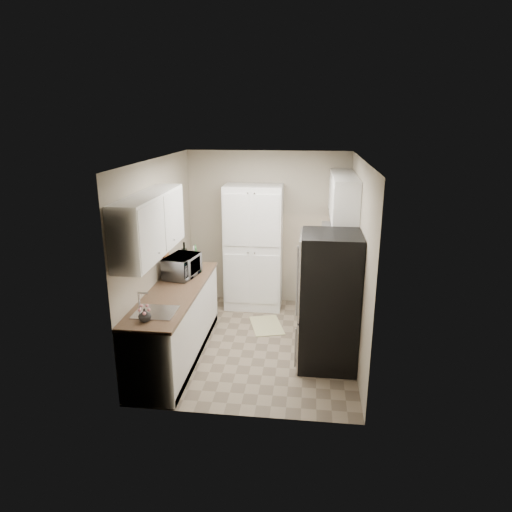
{
  "coord_description": "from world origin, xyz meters",
  "views": [
    {
      "loc": [
        0.66,
        -5.63,
        3.0
      ],
      "look_at": [
        -0.02,
        0.15,
        1.22
      ],
      "focal_mm": 32.0,
      "sensor_mm": 36.0,
      "label": 1
    }
  ],
  "objects_px": {
    "pantry_cabinet": "(254,248)",
    "microwave": "(182,266)",
    "electric_range": "(328,304)",
    "toaster_oven": "(325,252)",
    "wine_bottle": "(184,255)",
    "refrigerator": "(329,301)"
  },
  "relations": [
    {
      "from": "pantry_cabinet",
      "to": "microwave",
      "type": "relative_size",
      "value": 3.79
    },
    {
      "from": "electric_range",
      "to": "microwave",
      "type": "xyz_separation_m",
      "value": [
        -1.99,
        -0.33,
        0.59
      ]
    },
    {
      "from": "toaster_oven",
      "to": "electric_range",
      "type": "bearing_deg",
      "value": -73.51
    },
    {
      "from": "pantry_cabinet",
      "to": "electric_range",
      "type": "xyz_separation_m",
      "value": [
        1.17,
        -0.93,
        -0.52
      ]
    },
    {
      "from": "microwave",
      "to": "wine_bottle",
      "type": "bearing_deg",
      "value": 22.04
    },
    {
      "from": "pantry_cabinet",
      "to": "electric_range",
      "type": "height_order",
      "value": "pantry_cabinet"
    },
    {
      "from": "wine_bottle",
      "to": "microwave",
      "type": "bearing_deg",
      "value": -78.81
    },
    {
      "from": "toaster_oven",
      "to": "wine_bottle",
      "type": "bearing_deg",
      "value": -149.9
    },
    {
      "from": "pantry_cabinet",
      "to": "toaster_oven",
      "type": "xyz_separation_m",
      "value": [
        1.13,
        -0.19,
        0.01
      ]
    },
    {
      "from": "electric_range",
      "to": "toaster_oven",
      "type": "height_order",
      "value": "electric_range"
    },
    {
      "from": "microwave",
      "to": "wine_bottle",
      "type": "relative_size",
      "value": 1.61
    },
    {
      "from": "electric_range",
      "to": "refrigerator",
      "type": "bearing_deg",
      "value": -92.48
    },
    {
      "from": "pantry_cabinet",
      "to": "electric_range",
      "type": "relative_size",
      "value": 1.77
    },
    {
      "from": "wine_bottle",
      "to": "toaster_oven",
      "type": "distance_m",
      "value": 2.13
    },
    {
      "from": "electric_range",
      "to": "wine_bottle",
      "type": "distance_m",
      "value": 2.17
    },
    {
      "from": "electric_range",
      "to": "refrigerator",
      "type": "xyz_separation_m",
      "value": [
        -0.03,
        -0.8,
        0.37
      ]
    },
    {
      "from": "pantry_cabinet",
      "to": "refrigerator",
      "type": "xyz_separation_m",
      "value": [
        1.14,
        -1.73,
        -0.15
      ]
    },
    {
      "from": "pantry_cabinet",
      "to": "toaster_oven",
      "type": "bearing_deg",
      "value": -9.44
    },
    {
      "from": "refrigerator",
      "to": "toaster_oven",
      "type": "distance_m",
      "value": 1.55
    },
    {
      "from": "microwave",
      "to": "toaster_oven",
      "type": "height_order",
      "value": "microwave"
    },
    {
      "from": "electric_range",
      "to": "wine_bottle",
      "type": "relative_size",
      "value": 3.44
    },
    {
      "from": "refrigerator",
      "to": "electric_range",
      "type": "bearing_deg",
      "value": 87.52
    }
  ]
}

